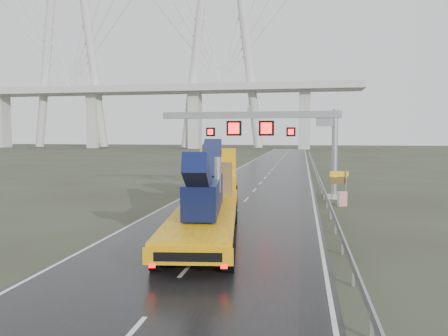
% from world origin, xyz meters
% --- Properties ---
extents(ground, '(400.00, 400.00, 0.00)m').
position_xyz_m(ground, '(0.00, 0.00, 0.00)').
color(ground, '#2E3122').
rests_on(ground, ground).
extents(road, '(11.00, 200.00, 0.02)m').
position_xyz_m(road, '(0.00, 40.00, 0.01)').
color(road, black).
rests_on(road, ground).
extents(guardrail, '(0.20, 140.00, 1.40)m').
position_xyz_m(guardrail, '(6.10, 30.00, 0.70)').
color(guardrail, gray).
rests_on(guardrail, ground).
extents(sign_gantry, '(14.90, 1.20, 7.42)m').
position_xyz_m(sign_gantry, '(2.10, 17.99, 5.61)').
color(sign_gantry, silver).
rests_on(sign_gantry, ground).
extents(cable_stayed_bridge, '(170.00, 14.00, 110.00)m').
position_xyz_m(cable_stayed_bridge, '(-55.00, 140.00, 50.01)').
color(cable_stayed_bridge, silver).
rests_on(cable_stayed_bridge, ground).
extents(heavy_haul_truck, '(5.76, 21.09, 4.91)m').
position_xyz_m(heavy_haul_truck, '(-1.20, 8.43, 1.90)').
color(heavy_haul_truck, yellow).
rests_on(heavy_haul_truck, ground).
extents(exit_sign_pair, '(1.40, 0.42, 2.46)m').
position_xyz_m(exit_sign_pair, '(7.10, 15.72, 1.72)').
color(exit_sign_pair, gray).
rests_on(exit_sign_pair, ground).
extents(striped_barrier, '(0.71, 0.56, 1.06)m').
position_xyz_m(striped_barrier, '(7.22, 14.17, 0.53)').
color(striped_barrier, red).
rests_on(striped_barrier, ground).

